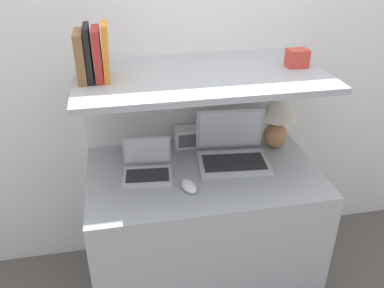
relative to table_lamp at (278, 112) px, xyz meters
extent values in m
cube|color=white|center=(-0.42, 0.24, 0.26)|extent=(6.00, 0.05, 2.40)
cube|color=#999EA3|center=(-0.42, -0.17, -0.57)|extent=(1.11, 0.67, 0.74)
cube|color=white|center=(-0.42, 0.19, -0.35)|extent=(1.11, 0.04, 1.18)
cube|color=#999EA3|center=(-0.42, -0.09, 0.26)|extent=(1.11, 0.60, 0.03)
ellipsoid|color=#B27A4C|center=(0.00, 0.00, -0.13)|extent=(0.12, 0.12, 0.14)
cylinder|color=tan|center=(0.00, 0.00, -0.05)|extent=(0.02, 0.02, 0.04)
cone|color=beige|center=(0.00, 0.00, 0.05)|extent=(0.20, 0.20, 0.14)
cube|color=silver|center=(-0.27, -0.14, -0.19)|extent=(0.37, 0.26, 0.02)
cube|color=#232326|center=(-0.27, -0.15, -0.18)|extent=(0.32, 0.19, 0.00)
cube|color=silver|center=(-0.25, 0.00, -0.07)|extent=(0.35, 0.08, 0.23)
cube|color=white|center=(-0.25, -0.01, -0.07)|extent=(0.31, 0.07, 0.20)
cube|color=silver|center=(-0.69, -0.18, -0.19)|extent=(0.24, 0.18, 0.02)
cube|color=#232326|center=(-0.70, -0.18, -0.18)|extent=(0.21, 0.13, 0.00)
cube|color=silver|center=(-0.68, -0.08, -0.10)|extent=(0.23, 0.06, 0.16)
cube|color=white|center=(-0.69, -0.09, -0.10)|extent=(0.21, 0.05, 0.14)
ellipsoid|color=white|center=(-0.52, -0.31, -0.18)|extent=(0.08, 0.12, 0.04)
cube|color=white|center=(-0.46, 0.10, -0.15)|extent=(0.12, 0.09, 0.10)
cube|color=#59595B|center=(-0.46, 0.05, -0.15)|extent=(0.10, 0.00, 0.07)
cube|color=brown|center=(-0.93, -0.09, 0.37)|extent=(0.04, 0.16, 0.21)
cube|color=black|center=(-0.90, -0.09, 0.38)|extent=(0.02, 0.15, 0.23)
cube|color=#A82823|center=(-0.86, -0.09, 0.38)|extent=(0.03, 0.16, 0.22)
cube|color=orange|center=(-0.83, -0.09, 0.39)|extent=(0.03, 0.15, 0.23)
cube|color=#CC3D33|center=(0.02, -0.09, 0.31)|extent=(0.09, 0.07, 0.08)
camera|label=1|loc=(-0.80, -1.78, 0.86)|focal=38.00mm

